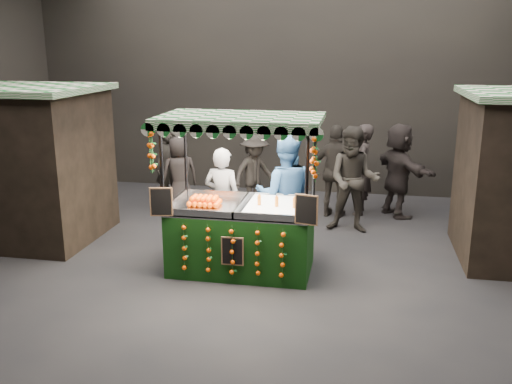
# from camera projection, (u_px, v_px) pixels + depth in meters

# --- Properties ---
(ground) EXTENTS (12.00, 12.00, 0.00)m
(ground) POSITION_uv_depth(u_px,v_px,m) (256.00, 277.00, 8.05)
(ground) COLOR black
(ground) RESTS_ON ground
(market_hall) EXTENTS (12.10, 10.10, 5.05)m
(market_hall) POSITION_uv_depth(u_px,v_px,m) (256.00, 34.00, 7.18)
(market_hall) COLOR black
(market_hall) RESTS_ON ground
(neighbour_stall_left) EXTENTS (3.00, 2.20, 2.60)m
(neighbour_stall_left) POSITION_uv_depth(u_px,v_px,m) (13.00, 162.00, 9.46)
(neighbour_stall_left) COLOR black
(neighbour_stall_left) RESTS_ON ground
(juice_stall) EXTENTS (2.38, 1.40, 2.30)m
(juice_stall) POSITION_uv_depth(u_px,v_px,m) (242.00, 225.00, 8.10)
(juice_stall) COLOR black
(juice_stall) RESTS_ON ground
(vendor_grey) EXTENTS (0.67, 0.49, 1.69)m
(vendor_grey) POSITION_uv_depth(u_px,v_px,m) (223.00, 200.00, 8.91)
(vendor_grey) COLOR slate
(vendor_grey) RESTS_ON ground
(vendor_blue) EXTENTS (1.03, 0.85, 1.93)m
(vendor_blue) POSITION_uv_depth(u_px,v_px,m) (285.00, 195.00, 8.72)
(vendor_blue) COLOR navy
(vendor_blue) RESTS_ON ground
(shopper_0) EXTENTS (0.65, 0.48, 1.61)m
(shopper_0) POSITION_uv_depth(u_px,v_px,m) (170.00, 168.00, 11.39)
(shopper_0) COLOR #2C2824
(shopper_0) RESTS_ON ground
(shopper_1) EXTENTS (0.98, 0.80, 1.89)m
(shopper_1) POSITION_uv_depth(u_px,v_px,m) (354.00, 180.00, 9.77)
(shopper_1) COLOR #2A2622
(shopper_1) RESTS_ON ground
(shopper_2) EXTENTS (1.12, 0.65, 1.79)m
(shopper_2) POSITION_uv_depth(u_px,v_px,m) (336.00, 171.00, 10.65)
(shopper_2) COLOR #272320
(shopper_2) RESTS_ON ground
(shopper_3) EXTENTS (1.10, 1.14, 1.56)m
(shopper_3) POSITION_uv_depth(u_px,v_px,m) (254.00, 173.00, 11.03)
(shopper_3) COLOR #282320
(shopper_3) RESTS_ON ground
(shopper_4) EXTENTS (0.88, 0.82, 1.52)m
(shopper_4) POSITION_uv_depth(u_px,v_px,m) (180.00, 174.00, 11.03)
(shopper_4) COLOR #2D2725
(shopper_4) RESTS_ON ground
(shopper_5) EXTENTS (1.32, 1.72, 1.82)m
(shopper_5) POSITION_uv_depth(u_px,v_px,m) (399.00, 170.00, 10.69)
(shopper_5) COLOR #292321
(shopper_5) RESTS_ON ground
(shopper_6) EXTENTS (0.43, 0.65, 1.78)m
(shopper_6) POSITION_uv_depth(u_px,v_px,m) (361.00, 170.00, 10.84)
(shopper_6) COLOR black
(shopper_6) RESTS_ON ground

